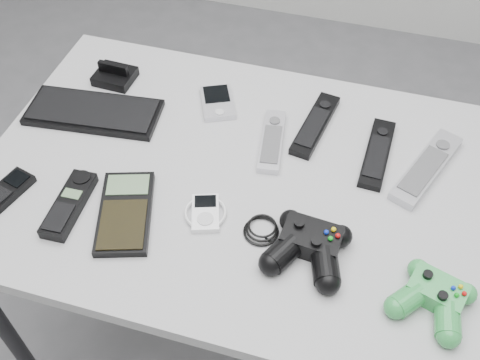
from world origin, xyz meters
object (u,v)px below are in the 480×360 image
(cordless_handset, at_px, (69,204))
(controller_black, at_px, (309,245))
(desk, at_px, (253,199))
(pda, at_px, (218,102))
(remote_silver_a, at_px, (272,140))
(mobile_phone, at_px, (6,191))
(calculator, at_px, (125,212))
(remote_silver_b, at_px, (427,167))
(pda_keyboard, at_px, (94,112))
(mp3_player, at_px, (205,213))
(controller_green, at_px, (434,296))
(remote_black_a, at_px, (315,124))
(remote_black_b, at_px, (377,153))

(cordless_handset, height_order, controller_black, controller_black)
(desk, height_order, pda, pda)
(desk, bearing_deg, remote_silver_a, 83.75)
(remote_silver_a, height_order, mobile_phone, same)
(remote_silver_a, distance_m, mobile_phone, 0.55)
(cordless_handset, relative_size, calculator, 0.82)
(remote_silver_b, xyz_separation_m, mobile_phone, (-0.80, -0.30, -0.00))
(pda_keyboard, xyz_separation_m, mp3_player, (0.33, -0.20, -0.00))
(pda, distance_m, remote_silver_b, 0.48)
(controller_green, bearing_deg, desk, 170.81)
(remote_black_a, bearing_deg, pda, -173.82)
(mobile_phone, bearing_deg, controller_black, 17.83)
(mobile_phone, relative_size, cordless_handset, 0.71)
(mobile_phone, xyz_separation_m, mp3_player, (0.40, 0.06, -0.00))
(desk, height_order, mobile_phone, mobile_phone)
(mp3_player, xyz_separation_m, controller_green, (0.43, -0.07, 0.01))
(pda, bearing_deg, remote_black_a, -27.39)
(remote_silver_a, xyz_separation_m, calculator, (-0.22, -0.27, -0.00))
(pda_keyboard, relative_size, remote_silver_a, 1.66)
(remote_silver_a, bearing_deg, pda, 141.99)
(controller_green, bearing_deg, mobile_phone, -162.97)
(pda_keyboard, height_order, mobile_phone, same)
(remote_black_b, distance_m, controller_green, 0.35)
(desk, xyz_separation_m, remote_silver_a, (0.01, 0.11, 0.08))
(pda, xyz_separation_m, cordless_handset, (-0.19, -0.37, 0.00))
(controller_black, bearing_deg, remote_black_a, 104.13)
(mobile_phone, bearing_deg, controller_green, 14.11)
(cordless_handset, bearing_deg, mobile_phone, 179.21)
(calculator, bearing_deg, remote_black_b, 15.56)
(calculator, height_order, controller_green, controller_green)
(cordless_handset, relative_size, mp3_player, 1.85)
(remote_black_b, bearing_deg, remote_silver_a, -170.61)
(remote_black_b, distance_m, remote_silver_b, 0.10)
(remote_silver_a, relative_size, remote_silver_b, 0.77)
(remote_silver_b, xyz_separation_m, controller_green, (0.03, -0.31, 0.01))
(remote_black_b, xyz_separation_m, mp3_player, (-0.30, -0.25, -0.00))
(remote_silver_b, xyz_separation_m, calculator, (-0.55, -0.28, -0.00))
(pda, bearing_deg, desk, -79.29)
(pda, height_order, mp3_player, pda)
(pda, relative_size, remote_black_a, 0.54)
(cordless_handset, bearing_deg, pda, 61.09)
(desk, height_order, cordless_handset, cordless_handset)
(pda, relative_size, calculator, 0.57)
(pda_keyboard, bearing_deg, remote_black_b, -1.57)
(remote_black_a, distance_m, calculator, 0.46)
(controller_black, bearing_deg, desk, 139.98)
(pda_keyboard, distance_m, controller_black, 0.59)
(mobile_phone, relative_size, calculator, 0.58)
(remote_silver_b, bearing_deg, remote_silver_a, -155.74)
(pda_keyboard, relative_size, controller_black, 1.17)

